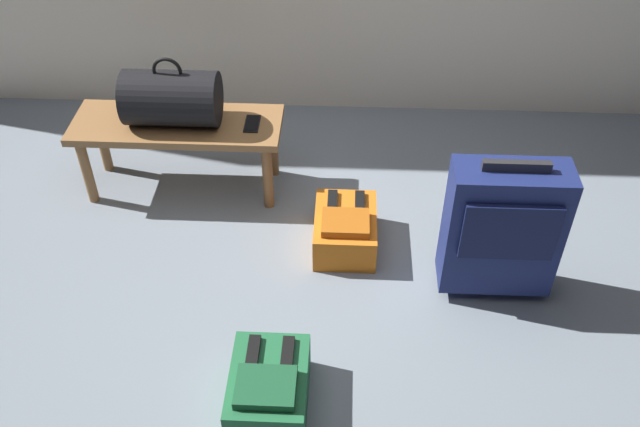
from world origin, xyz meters
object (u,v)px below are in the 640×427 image
at_px(backpack_green, 269,388).
at_px(suitcase_upright_navy, 502,228).
at_px(duffel_bag_black, 171,98).
at_px(bench, 178,132).
at_px(cell_phone, 252,124).
at_px(backpack_orange, 345,229).

bearing_deg(backpack_green, suitcase_upright_navy, 35.11).
bearing_deg(duffel_bag_black, suitcase_upright_navy, -23.63).
xyz_separation_m(bench, backpack_green, (0.56, -1.26, -0.24)).
height_order(bench, duffel_bag_black, duffel_bag_black).
bearing_deg(suitcase_upright_navy, cell_phone, 149.86).
relative_size(bench, backpack_green, 2.63).
xyz_separation_m(bench, backpack_orange, (0.82, -0.39, -0.24)).
bearing_deg(duffel_bag_black, cell_phone, -0.89).
bearing_deg(suitcase_upright_navy, duffel_bag_black, 156.37).
relative_size(duffel_bag_black, cell_phone, 3.06).
xyz_separation_m(suitcase_upright_navy, backpack_orange, (-0.63, 0.24, -0.25)).
height_order(duffel_bag_black, backpack_green, duffel_bag_black).
bearing_deg(cell_phone, backpack_green, -81.20).
bearing_deg(cell_phone, suitcase_upright_navy, -30.14).
height_order(bench, backpack_orange, bench).
bearing_deg(backpack_orange, suitcase_upright_navy, -21.08).
distance_m(bench, duffel_bag_black, 0.19).
relative_size(cell_phone, backpack_green, 0.38).
relative_size(bench, duffel_bag_black, 2.27).
bearing_deg(bench, backpack_green, -66.14).
relative_size(suitcase_upright_navy, backpack_green, 1.78).
xyz_separation_m(duffel_bag_black, cell_phone, (0.37, -0.01, -0.13)).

